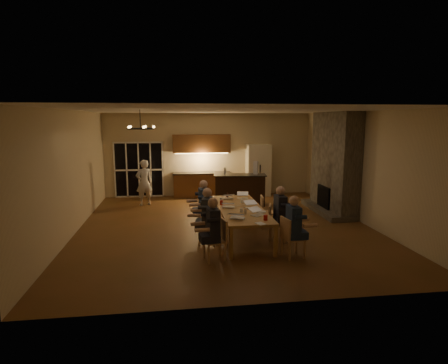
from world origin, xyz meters
TOP-DOWN VIEW (x-y plane):
  - floor at (0.00, 0.00)m, footprint 9.00×9.00m
  - back_wall at (0.00, 4.52)m, footprint 8.00×0.04m
  - left_wall at (-4.02, 0.00)m, footprint 0.04×9.00m
  - right_wall at (4.02, 0.00)m, footprint 0.04×9.00m
  - ceiling at (0.00, 0.00)m, footprint 8.00×9.00m
  - french_doors at (-2.70, 4.47)m, footprint 1.86×0.08m
  - fireplace at (3.70, 1.20)m, footprint 0.58×2.50m
  - kitchenette at (-0.30, 4.20)m, footprint 2.24×0.68m
  - refrigerator at (1.90, 4.15)m, footprint 0.90×0.68m
  - dining_table at (0.27, -0.94)m, footprint 1.10×3.19m
  - bar_island at (0.89, 2.55)m, footprint 1.87×0.90m
  - chair_left_near at (-0.57, -2.49)m, footprint 0.51×0.51m
  - chair_left_mid at (-0.60, -1.44)m, footprint 0.56×0.56m
  - chair_left_far at (-0.54, -0.40)m, footprint 0.50×0.50m
  - chair_right_near at (1.14, -2.52)m, footprint 0.51×0.51m
  - chair_right_mid at (1.13, -1.37)m, footprint 0.55×0.55m
  - chair_right_far at (1.19, -0.27)m, footprint 0.49×0.49m
  - person_left_near at (-0.61, -2.55)m, footprint 0.67×0.67m
  - person_right_near at (1.12, -2.59)m, footprint 0.62×0.62m
  - person_left_mid at (-0.63, -1.47)m, footprint 0.71×0.71m
  - person_right_mid at (1.15, -1.47)m, footprint 0.62×0.62m
  - person_left_far at (-0.61, -0.31)m, footprint 0.66×0.66m
  - standing_person at (-2.41, 3.03)m, footprint 0.69×0.58m
  - chandelier at (-2.16, -0.82)m, footprint 0.65×0.65m
  - laptop_a at (0.02, -1.92)m, footprint 0.40×0.38m
  - laptop_b at (0.54, -1.73)m, footprint 0.42×0.41m
  - laptop_c at (-0.03, -0.82)m, footprint 0.36×0.33m
  - laptop_d at (0.55, -1.01)m, footprint 0.38×0.35m
  - laptop_e at (0.09, 0.21)m, footprint 0.36×0.33m
  - laptop_f at (0.53, 0.16)m, footprint 0.37×0.34m
  - mug_front at (0.21, -1.39)m, footprint 0.08×0.08m
  - mug_mid at (0.41, -0.38)m, footprint 0.08×0.08m
  - mug_back at (-0.12, -0.11)m, footprint 0.09×0.09m
  - redcup_near at (0.61, -2.18)m, footprint 0.09×0.09m
  - redcup_mid at (-0.17, -0.53)m, footprint 0.08×0.08m
  - can_silver at (0.27, -1.59)m, footprint 0.06×0.06m
  - can_cola at (0.13, 0.42)m, footprint 0.06×0.06m
  - plate_near at (0.68, -1.43)m, footprint 0.26×0.26m
  - plate_left at (-0.00, -1.86)m, footprint 0.26×0.26m
  - plate_far at (0.65, -0.18)m, footprint 0.27×0.27m
  - notepad at (0.43, -2.45)m, footprint 0.23×0.27m
  - bar_bottle at (0.37, 2.62)m, footprint 0.08×0.08m
  - bar_blender at (1.44, 2.56)m, footprint 0.19×0.19m

SIDE VIEW (x-z plane):
  - floor at x=0.00m, z-range 0.00..0.00m
  - dining_table at x=0.27m, z-range 0.00..0.75m
  - chair_left_near at x=-0.57m, z-range 0.00..0.89m
  - chair_left_mid at x=-0.60m, z-range 0.00..0.89m
  - chair_left_far at x=-0.54m, z-range 0.00..0.89m
  - chair_right_near at x=1.14m, z-range 0.00..0.89m
  - chair_right_mid at x=1.13m, z-range 0.00..0.89m
  - chair_right_far at x=1.19m, z-range 0.00..0.89m
  - bar_island at x=0.89m, z-range 0.00..1.08m
  - person_left_near at x=-0.61m, z-range 0.00..1.38m
  - person_right_near at x=1.12m, z-range 0.00..1.38m
  - person_left_mid at x=-0.63m, z-range 0.00..1.38m
  - person_right_mid at x=1.15m, z-range 0.00..1.38m
  - person_left_far at x=-0.61m, z-range 0.00..1.38m
  - notepad at x=0.43m, z-range 0.75..0.76m
  - plate_near at x=0.68m, z-range 0.75..0.77m
  - plate_left at x=0.00m, z-range 0.75..0.77m
  - plate_far at x=0.65m, z-range 0.75..0.77m
  - standing_person at x=-2.41m, z-range 0.00..1.60m
  - mug_front at x=0.21m, z-range 0.75..0.85m
  - mug_mid at x=0.41m, z-range 0.75..0.85m
  - mug_back at x=-0.12m, z-range 0.75..0.85m
  - redcup_near at x=0.61m, z-range 0.75..0.87m
  - redcup_mid at x=-0.17m, z-range 0.75..0.87m
  - can_silver at x=0.27m, z-range 0.75..0.87m
  - can_cola at x=0.13m, z-range 0.75..0.87m
  - laptop_a at x=0.02m, z-range 0.75..0.98m
  - laptop_b at x=0.54m, z-range 0.75..0.98m
  - laptop_c at x=-0.03m, z-range 0.75..0.98m
  - laptop_d at x=0.55m, z-range 0.75..0.98m
  - laptop_e at x=0.09m, z-range 0.75..0.98m
  - laptop_f at x=0.53m, z-range 0.75..0.98m
  - refrigerator at x=1.90m, z-range 0.00..2.00m
  - french_doors at x=-2.70m, z-range 0.00..2.10m
  - kitchenette at x=-0.30m, z-range 0.00..2.40m
  - bar_bottle at x=0.37m, z-range 1.08..1.32m
  - bar_blender at x=1.44m, z-range 1.08..1.53m
  - back_wall at x=0.00m, z-range 0.00..3.20m
  - left_wall at x=-4.02m, z-range 0.00..3.20m
  - right_wall at x=4.02m, z-range 0.00..3.20m
  - fireplace at x=3.70m, z-range 0.00..3.20m
  - chandelier at x=-2.16m, z-range 2.73..2.77m
  - ceiling at x=0.00m, z-range 3.20..3.24m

